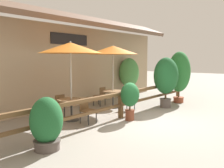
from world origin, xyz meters
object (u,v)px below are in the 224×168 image
(dining_table_middle, at_px, (113,94))
(patio_umbrella_near, at_px, (70,48))
(chair_near_streetside, at_px, (87,109))
(potted_plant_entrance_palm, at_px, (129,73))
(potted_plant_small_flowering, at_px, (130,97))
(potted_plant_broad_leaf, at_px, (179,73))
(chair_near_wallside, at_px, (58,105))
(patio_umbrella_middle, at_px, (113,50))
(dining_table_near, at_px, (71,103))
(potted_plant_corner_fern, at_px, (166,77))
(chair_middle_streetside, at_px, (127,99))
(chair_middle_wallside, at_px, (100,95))
(potted_plant_tall_tropical, at_px, (47,124))

(dining_table_middle, bearing_deg, patio_umbrella_near, -175.02)
(chair_near_streetside, height_order, potted_plant_entrance_palm, potted_plant_entrance_palm)
(potted_plant_small_flowering, relative_size, potted_plant_broad_leaf, 0.53)
(patio_umbrella_near, xyz_separation_m, potted_plant_small_flowering, (1.28, -1.61, -1.69))
(chair_near_wallside, xyz_separation_m, patio_umbrella_middle, (2.72, -0.45, 2.05))
(dining_table_near, distance_m, potted_plant_corner_fern, 4.53)
(chair_near_wallside, bearing_deg, potted_plant_small_flowering, 124.37)
(dining_table_near, bearing_deg, chair_near_wallside, 92.58)
(chair_near_streetside, xyz_separation_m, potted_plant_entrance_palm, (5.53, 2.03, 0.85))
(chair_middle_streetside, bearing_deg, dining_table_middle, 86.14)
(chair_middle_wallside, distance_m, potted_plant_broad_leaf, 4.05)
(potted_plant_entrance_palm, bearing_deg, patio_umbrella_middle, -158.97)
(patio_umbrella_near, xyz_separation_m, patio_umbrella_middle, (2.69, 0.23, 0.00))
(potted_plant_tall_tropical, relative_size, potted_plant_corner_fern, 0.58)
(chair_near_wallside, distance_m, patio_umbrella_middle, 3.43)
(potted_plant_tall_tropical, relative_size, potted_plant_small_flowering, 0.96)
(chair_middle_wallside, bearing_deg, potted_plant_broad_leaf, 137.71)
(chair_middle_wallside, bearing_deg, chair_middle_streetside, 85.99)
(chair_near_wallside, bearing_deg, patio_umbrella_near, 97.12)
(patio_umbrella_middle, bearing_deg, dining_table_middle, -63.43)
(chair_near_streetside, distance_m, potted_plant_tall_tropical, 2.58)
(patio_umbrella_near, height_order, potted_plant_tall_tropical, patio_umbrella_near)
(chair_middle_streetside, height_order, potted_plant_tall_tropical, potted_plant_tall_tropical)
(chair_near_wallside, xyz_separation_m, potted_plant_corner_fern, (4.22, -2.24, 0.87))
(chair_near_streetside, height_order, potted_plant_tall_tropical, potted_plant_tall_tropical)
(patio_umbrella_middle, relative_size, potted_plant_entrance_palm, 1.26)
(patio_umbrella_middle, distance_m, potted_plant_tall_tropical, 5.68)
(chair_middle_wallside, height_order, potted_plant_corner_fern, potted_plant_corner_fern)
(dining_table_near, height_order, potted_plant_entrance_palm, potted_plant_entrance_palm)
(dining_table_middle, bearing_deg, potted_plant_tall_tropical, -159.32)
(potted_plant_broad_leaf, bearing_deg, patio_umbrella_near, 165.26)
(potted_plant_corner_fern, relative_size, potted_plant_small_flowering, 1.66)
(potted_plant_broad_leaf, bearing_deg, chair_middle_wallside, 140.35)
(potted_plant_corner_fern, xyz_separation_m, potted_plant_broad_leaf, (1.55, 0.05, 0.12))
(patio_umbrella_near, distance_m, patio_umbrella_middle, 2.70)
(patio_umbrella_near, height_order, chair_near_streetside, patio_umbrella_near)
(chair_middle_wallside, bearing_deg, potted_plant_corner_fern, 117.26)
(dining_table_middle, distance_m, potted_plant_corner_fern, 2.45)
(patio_umbrella_middle, xyz_separation_m, potted_plant_corner_fern, (1.50, -1.79, -1.17))
(patio_umbrella_near, xyz_separation_m, chair_middle_streetside, (2.69, -0.52, -2.05))
(dining_table_near, distance_m, dining_table_middle, 2.70)
(chair_near_streetside, distance_m, potted_plant_broad_leaf, 5.82)
(dining_table_near, xyz_separation_m, chair_middle_wallside, (2.72, 0.99, -0.12))
(patio_umbrella_near, xyz_separation_m, dining_table_near, (0.00, 0.00, -1.92))
(patio_umbrella_middle, xyz_separation_m, dining_table_middle, (0.00, -0.00, -1.92))
(patio_umbrella_middle, height_order, chair_middle_wallside, patio_umbrella_middle)
(potted_plant_broad_leaf, bearing_deg, dining_table_near, 165.26)
(potted_plant_small_flowering, xyz_separation_m, potted_plant_entrance_palm, (4.31, 2.96, 0.49))
(patio_umbrella_near, relative_size, potted_plant_entrance_palm, 1.26)
(potted_plant_corner_fern, bearing_deg, potted_plant_entrance_palm, 64.21)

